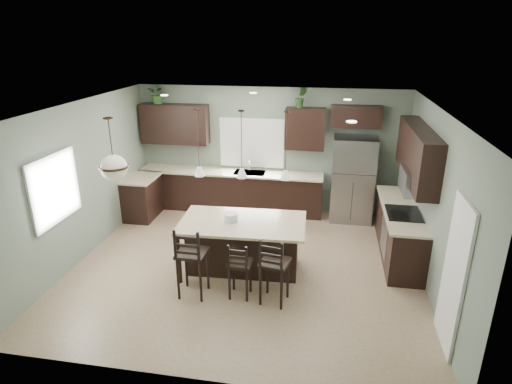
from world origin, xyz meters
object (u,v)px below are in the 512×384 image
(kitchen_island, at_px, (243,246))
(plant_back_left, at_px, (158,94))
(bar_stool_right, at_px, (275,270))
(serving_dish, at_px, (231,217))
(bar_stool_center, at_px, (240,269))
(bar_stool_left, at_px, (192,261))
(refrigerator, at_px, (352,179))

(kitchen_island, bearing_deg, plant_back_left, 129.66)
(bar_stool_right, xyz_separation_m, plant_back_left, (-3.12, 3.56, 2.06))
(kitchen_island, bearing_deg, serving_dish, 180.00)
(bar_stool_center, relative_size, plant_back_left, 2.16)
(serving_dish, distance_m, bar_stool_center, 0.98)
(bar_stool_left, distance_m, plant_back_left, 4.51)
(refrigerator, bearing_deg, bar_stool_center, -118.12)
(serving_dish, height_order, bar_stool_left, bar_stool_left)
(refrigerator, relative_size, serving_dish, 7.71)
(kitchen_island, height_order, serving_dish, serving_dish)
(kitchen_island, relative_size, bar_stool_right, 1.89)
(serving_dish, xyz_separation_m, plant_back_left, (-2.26, 2.74, 1.63))
(refrigerator, height_order, plant_back_left, plant_back_left)
(serving_dish, relative_size, plant_back_left, 0.54)
(plant_back_left, bearing_deg, kitchen_island, -47.94)
(bar_stool_center, distance_m, bar_stool_right, 0.55)
(refrigerator, xyz_separation_m, plant_back_left, (-4.37, 0.15, 1.70))
(kitchen_island, xyz_separation_m, serving_dish, (-0.20, -0.01, 0.53))
(refrigerator, height_order, bar_stool_left, refrigerator)
(refrigerator, relative_size, bar_stool_right, 1.66)
(serving_dish, bearing_deg, bar_stool_left, -116.34)
(serving_dish, bearing_deg, refrigerator, 50.85)
(kitchen_island, distance_m, serving_dish, 0.57)
(bar_stool_center, bearing_deg, serving_dish, 113.52)
(kitchen_island, distance_m, plant_back_left, 4.26)
(plant_back_left, bearing_deg, bar_stool_left, -62.78)
(kitchen_island, height_order, bar_stool_left, bar_stool_left)
(bar_stool_left, bearing_deg, bar_stool_right, 2.41)
(refrigerator, xyz_separation_m, bar_stool_left, (-2.52, -3.43, -0.33))
(refrigerator, relative_size, bar_stool_left, 1.55)
(refrigerator, relative_size, plant_back_left, 4.19)
(refrigerator, bearing_deg, serving_dish, -129.15)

